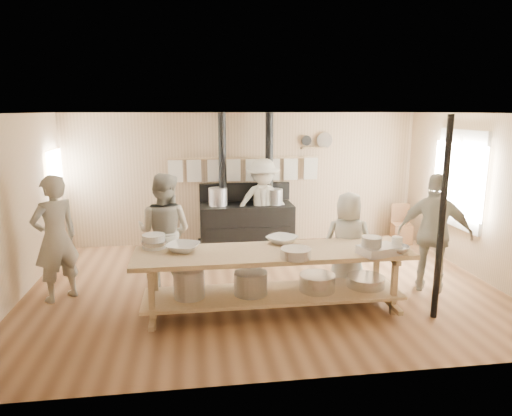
{
  "coord_description": "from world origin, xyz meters",
  "views": [
    {
      "loc": [
        -1.01,
        -6.5,
        2.64
      ],
      "look_at": [
        -0.08,
        0.2,
        1.19
      ],
      "focal_mm": 32.0,
      "sensor_mm": 36.0,
      "label": 1
    }
  ],
  "objects_px": {
    "cook_center": "(348,243)",
    "cook_right": "(435,233)",
    "prep_table": "(273,275)",
    "chair": "(401,231)",
    "cook_left": "(164,232)",
    "roasting_pan": "(379,250)",
    "cook_far_left": "(55,238)",
    "stove": "(246,221)",
    "cook_by_window": "(263,204)"
  },
  "relations": [
    {
      "from": "cook_center",
      "to": "cook_right",
      "type": "bearing_deg",
      "value": -176.11
    },
    {
      "from": "prep_table",
      "to": "chair",
      "type": "height_order",
      "value": "prep_table"
    },
    {
      "from": "cook_right",
      "to": "chair",
      "type": "height_order",
      "value": "cook_right"
    },
    {
      "from": "prep_table",
      "to": "cook_left",
      "type": "relative_size",
      "value": 2.05
    },
    {
      "from": "cook_right",
      "to": "chair",
      "type": "xyz_separation_m",
      "value": [
        0.69,
        2.47,
        -0.65
      ]
    },
    {
      "from": "prep_table",
      "to": "cook_center",
      "type": "height_order",
      "value": "cook_center"
    },
    {
      "from": "cook_right",
      "to": "roasting_pan",
      "type": "relative_size",
      "value": 3.57
    },
    {
      "from": "cook_far_left",
      "to": "cook_left",
      "type": "distance_m",
      "value": 1.49
    },
    {
      "from": "cook_right",
      "to": "roasting_pan",
      "type": "distance_m",
      "value": 1.37
    },
    {
      "from": "stove",
      "to": "cook_center",
      "type": "bearing_deg",
      "value": -63.96
    },
    {
      "from": "cook_left",
      "to": "cook_right",
      "type": "bearing_deg",
      "value": -166.72
    },
    {
      "from": "prep_table",
      "to": "cook_right",
      "type": "bearing_deg",
      "value": 9.21
    },
    {
      "from": "stove",
      "to": "cook_left",
      "type": "height_order",
      "value": "stove"
    },
    {
      "from": "cook_right",
      "to": "cook_far_left",
      "type": "bearing_deg",
      "value": 25.66
    },
    {
      "from": "prep_table",
      "to": "roasting_pan",
      "type": "xyz_separation_m",
      "value": [
        1.31,
        -0.33,
        0.38
      ]
    },
    {
      "from": "cook_center",
      "to": "chair",
      "type": "distance_m",
      "value": 3.07
    },
    {
      "from": "stove",
      "to": "prep_table",
      "type": "xyz_separation_m",
      "value": [
        -0.0,
        -3.02,
        -0.0
      ]
    },
    {
      "from": "stove",
      "to": "chair",
      "type": "bearing_deg",
      "value": -2.75
    },
    {
      "from": "prep_table",
      "to": "stove",
      "type": "bearing_deg",
      "value": 89.96
    },
    {
      "from": "cook_left",
      "to": "cook_right",
      "type": "relative_size",
      "value": 1.0
    },
    {
      "from": "stove",
      "to": "cook_center",
      "type": "relative_size",
      "value": 1.74
    },
    {
      "from": "cook_far_left",
      "to": "chair",
      "type": "bearing_deg",
      "value": 156.37
    },
    {
      "from": "cook_by_window",
      "to": "prep_table",
      "type": "bearing_deg",
      "value": -99.47
    },
    {
      "from": "cook_far_left",
      "to": "chair",
      "type": "distance_m",
      "value": 6.45
    },
    {
      "from": "cook_far_left",
      "to": "cook_right",
      "type": "relative_size",
      "value": 1.02
    },
    {
      "from": "cook_by_window",
      "to": "roasting_pan",
      "type": "bearing_deg",
      "value": -75.8
    },
    {
      "from": "prep_table",
      "to": "cook_left",
      "type": "distance_m",
      "value": 1.81
    },
    {
      "from": "cook_left",
      "to": "cook_center",
      "type": "distance_m",
      "value": 2.7
    },
    {
      "from": "stove",
      "to": "chair",
      "type": "height_order",
      "value": "stove"
    },
    {
      "from": "cook_far_left",
      "to": "cook_right",
      "type": "distance_m",
      "value": 5.41
    },
    {
      "from": "prep_table",
      "to": "cook_center",
      "type": "xyz_separation_m",
      "value": [
        1.21,
        0.55,
        0.23
      ]
    },
    {
      "from": "cook_left",
      "to": "chair",
      "type": "xyz_separation_m",
      "value": [
        4.61,
        1.84,
        -0.65
      ]
    },
    {
      "from": "cook_far_left",
      "to": "roasting_pan",
      "type": "relative_size",
      "value": 3.63
    },
    {
      "from": "chair",
      "to": "stove",
      "type": "bearing_deg",
      "value": -174.01
    },
    {
      "from": "prep_table",
      "to": "cook_center",
      "type": "distance_m",
      "value": 1.35
    },
    {
      "from": "cook_far_left",
      "to": "cook_left",
      "type": "relative_size",
      "value": 1.02
    },
    {
      "from": "prep_table",
      "to": "cook_far_left",
      "type": "height_order",
      "value": "cook_far_left"
    },
    {
      "from": "chair",
      "to": "cook_far_left",
      "type": "bearing_deg",
      "value": -152.78
    },
    {
      "from": "chair",
      "to": "cook_center",
      "type": "bearing_deg",
      "value": -121.37
    },
    {
      "from": "cook_right",
      "to": "chair",
      "type": "bearing_deg",
      "value": -75.5
    },
    {
      "from": "cook_left",
      "to": "chair",
      "type": "distance_m",
      "value": 5.0
    },
    {
      "from": "cook_left",
      "to": "chair",
      "type": "relative_size",
      "value": 2.24
    },
    {
      "from": "cook_left",
      "to": "stove",
      "type": "bearing_deg",
      "value": -103.63
    },
    {
      "from": "cook_by_window",
      "to": "cook_far_left",
      "type": "bearing_deg",
      "value": -151.33
    },
    {
      "from": "roasting_pan",
      "to": "cook_right",
      "type": "bearing_deg",
      "value": 32.28
    },
    {
      "from": "cook_center",
      "to": "cook_by_window",
      "type": "relative_size",
      "value": 0.85
    },
    {
      "from": "prep_table",
      "to": "cook_center",
      "type": "relative_size",
      "value": 2.41
    },
    {
      "from": "cook_far_left",
      "to": "cook_center",
      "type": "bearing_deg",
      "value": 133.97
    },
    {
      "from": "stove",
      "to": "cook_center",
      "type": "xyz_separation_m",
      "value": [
        1.21,
        -2.47,
        0.23
      ]
    },
    {
      "from": "cook_center",
      "to": "cook_right",
      "type": "distance_m",
      "value": 1.27
    }
  ]
}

